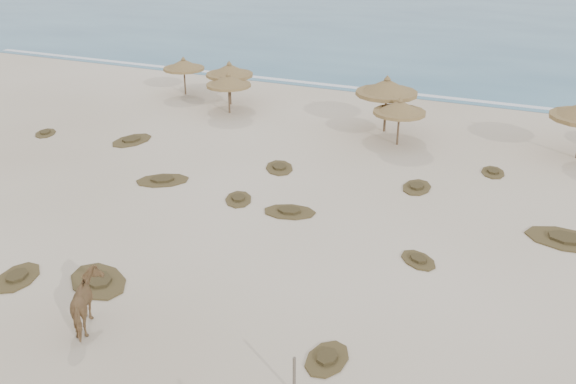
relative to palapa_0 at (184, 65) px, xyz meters
name	(u,v)px	position (x,y,z in m)	size (l,w,h in m)	color
ground	(192,281)	(12.76, -19.93, -1.95)	(160.00, 160.00, 0.00)	beige
ocean	(494,3)	(12.76, 55.07, -1.95)	(200.00, 100.00, 0.01)	#2A5B7E
foam_line	(396,93)	(12.76, 6.07, -1.95)	(70.00, 0.60, 0.01)	silver
palapa_0	(184,65)	(0.00, 0.00, 0.00)	(2.74, 2.74, 2.52)	brown
palapa_1	(228,81)	(4.73, -2.57, 0.00)	(3.06, 3.06, 2.51)	brown
palapa_2	(229,71)	(3.87, -0.85, 0.18)	(3.88, 3.88, 2.75)	brown
palapa_3	(387,88)	(14.25, -2.13, 0.50)	(3.89, 3.89, 3.16)	brown
palapa_4	(400,108)	(15.49, -4.02, 0.03)	(3.34, 3.34, 2.55)	brown
horse	(88,303)	(11.35, -23.29, -1.14)	(0.88, 1.93, 1.63)	olive
fence_post_far	(294,376)	(18.01, -23.53, -1.38)	(0.08, 0.08, 1.15)	#65584B
scrub_1	(163,180)	(7.02, -13.13, -1.90)	(2.86, 2.63, 0.16)	brown
scrub_2	(238,199)	(11.15, -13.57, -1.90)	(1.76, 2.04, 0.16)	brown
scrub_3	(290,211)	(13.62, -13.81, -1.90)	(2.43, 1.87, 0.16)	brown
scrub_4	(418,260)	(19.34, -15.58, -1.90)	(1.83, 1.80, 0.16)	brown
scrub_5	(566,239)	(24.01, -11.83, -1.90)	(3.15, 2.22, 0.16)	brown
scrub_6	(132,140)	(2.41, -9.18, -1.90)	(1.97, 2.69, 0.16)	brown
scrub_7	(417,187)	(17.77, -9.25, -1.90)	(1.26, 1.91, 0.16)	brown
scrub_8	(45,133)	(-2.65, -10.12, -1.90)	(1.71, 1.93, 0.16)	brown
scrub_9	(98,281)	(9.94, -21.23, -1.90)	(3.10, 2.79, 0.16)	brown
scrub_10	(493,172)	(20.63, -6.08, -1.90)	(1.36, 1.80, 0.16)	brown
scrub_11	(17,277)	(7.32, -22.14, -1.90)	(1.83, 2.30, 0.16)	brown
scrub_12	(327,358)	(18.30, -21.92, -1.90)	(1.21, 1.77, 0.16)	brown
scrub_13	(279,167)	(11.24, -9.59, -1.90)	(2.08, 2.36, 0.16)	brown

